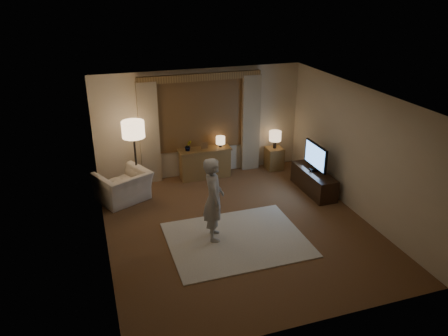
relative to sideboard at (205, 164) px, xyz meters
name	(u,v)px	position (x,y,z in m)	size (l,w,h in m)	color
room	(231,155)	(-0.02, -2.00, 0.98)	(5.04, 5.54, 2.64)	brown
rug	(237,239)	(-0.22, -2.90, -0.34)	(2.50, 2.00, 0.02)	beige
sideboard	(205,164)	(0.00, 0.00, 0.00)	(1.20, 0.40, 0.70)	brown
picture_frame	(205,146)	(0.00, 0.00, 0.45)	(0.16, 0.02, 0.20)	brown
plant	(188,146)	(-0.40, 0.00, 0.50)	(0.17, 0.13, 0.30)	#999999
table_lamp_sideboard	(220,141)	(0.40, 0.00, 0.55)	(0.22, 0.22, 0.30)	black
floor_lamp	(133,133)	(-1.67, -0.34, 1.06)	(0.49, 0.49, 1.68)	black
armchair	(123,187)	(-2.02, -0.65, -0.01)	(1.04, 0.91, 0.67)	beige
side_table	(274,158)	(1.81, -0.05, -0.07)	(0.40, 0.40, 0.56)	brown
table_lamp_side	(275,136)	(1.81, -0.05, 0.52)	(0.30, 0.30, 0.44)	black
tv_stand	(314,181)	(2.13, -1.52, -0.10)	(0.45, 1.40, 0.50)	black
tv	(316,156)	(2.13, -1.52, 0.50)	(0.22, 0.89, 0.64)	black
person	(214,199)	(-0.60, -2.71, 0.47)	(0.58, 0.38, 1.60)	#B3ADA5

